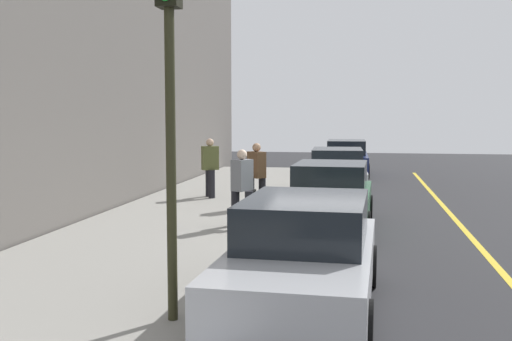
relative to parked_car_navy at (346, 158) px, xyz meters
name	(u,v)px	position (x,y,z in m)	size (l,w,h in m)	color
ground_plane	(323,227)	(12.48, -0.21, -0.76)	(56.00, 56.00, 0.00)	#28282B
sidewalk	(188,220)	(12.48, -3.51, -0.68)	(28.00, 4.60, 0.15)	gray
lane_stripe_centre	(466,232)	(12.48, 2.99, -0.75)	(28.00, 0.14, 0.01)	gold
snow_bank_curb	(251,289)	(18.08, -0.91, -0.65)	(8.94, 0.56, 0.22)	white
parked_car_navy	(346,158)	(0.00, 0.00, 0.00)	(4.70, 1.96, 1.51)	black
parked_car_white	(337,172)	(6.63, -0.13, 0.00)	(4.55, 2.03, 1.51)	black
parked_car_green	(330,196)	(12.56, -0.06, 0.00)	(4.22, 2.01, 1.51)	black
parked_car_silver	(304,255)	(18.57, -0.10, 0.00)	(4.53, 2.02, 1.51)	black
pedestrian_olive_coat	(210,166)	(8.97, -3.82, 0.33)	(0.54, 0.56, 1.77)	black
pedestrian_brown_coat	(257,174)	(10.81, -2.09, 0.31)	(0.53, 0.54, 1.73)	black
pedestrian_grey_coat	(242,186)	(13.49, -1.95, 0.31)	(0.54, 0.53, 1.72)	black
traffic_light_pole	(170,72)	(19.67, -1.59, 2.38)	(0.35, 0.26, 4.42)	#2D2D19
rolling_suitcase	(251,200)	(11.20, -2.17, -0.34)	(0.34, 0.22, 0.89)	black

